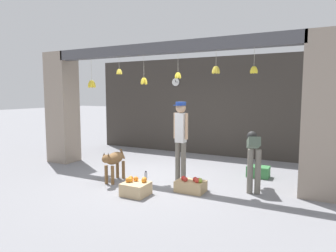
{
  "coord_description": "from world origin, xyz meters",
  "views": [
    {
      "loc": [
        3.15,
        -5.7,
        1.88
      ],
      "look_at": [
        0.0,
        0.45,
        1.13
      ],
      "focal_mm": 32.0,
      "sensor_mm": 36.0,
      "label": 1
    }
  ],
  "objects_px": {
    "shopkeeper": "(181,134)",
    "dog": "(114,160)",
    "wall_clock": "(176,82)",
    "fruit_crate_oranges": "(136,188)",
    "water_bottle": "(146,177)",
    "produce_box_green": "(258,172)",
    "fruit_crate_apples": "(191,186)",
    "worker_stooping": "(253,153)"
  },
  "relations": [
    {
      "from": "shopkeeper",
      "to": "wall_clock",
      "type": "height_order",
      "value": "wall_clock"
    },
    {
      "from": "fruit_crate_oranges",
      "to": "shopkeeper",
      "type": "bearing_deg",
      "value": 74.27
    },
    {
      "from": "shopkeeper",
      "to": "worker_stooping",
      "type": "distance_m",
      "value": 1.55
    },
    {
      "from": "worker_stooping",
      "to": "water_bottle",
      "type": "xyz_separation_m",
      "value": [
        -2.15,
        -0.5,
        -0.63
      ]
    },
    {
      "from": "dog",
      "to": "wall_clock",
      "type": "height_order",
      "value": "wall_clock"
    },
    {
      "from": "shopkeeper",
      "to": "dog",
      "type": "bearing_deg",
      "value": 34.24
    },
    {
      "from": "dog",
      "to": "produce_box_green",
      "type": "height_order",
      "value": "dog"
    },
    {
      "from": "shopkeeper",
      "to": "wall_clock",
      "type": "xyz_separation_m",
      "value": [
        -1.51,
        2.9,
        1.23
      ]
    },
    {
      "from": "water_bottle",
      "to": "fruit_crate_oranges",
      "type": "bearing_deg",
      "value": -71.01
    },
    {
      "from": "worker_stooping",
      "to": "water_bottle",
      "type": "distance_m",
      "value": 2.29
    },
    {
      "from": "produce_box_green",
      "to": "water_bottle",
      "type": "xyz_separation_m",
      "value": [
        -2.08,
        -1.46,
        -0.02
      ]
    },
    {
      "from": "fruit_crate_oranges",
      "to": "water_bottle",
      "type": "relative_size",
      "value": 2.04
    },
    {
      "from": "dog",
      "to": "fruit_crate_oranges",
      "type": "xyz_separation_m",
      "value": [
        0.89,
        -0.52,
        -0.33
      ]
    },
    {
      "from": "worker_stooping",
      "to": "water_bottle",
      "type": "height_order",
      "value": "worker_stooping"
    },
    {
      "from": "produce_box_green",
      "to": "fruit_crate_oranges",
      "type": "bearing_deg",
      "value": -128.25
    },
    {
      "from": "worker_stooping",
      "to": "produce_box_green",
      "type": "xyz_separation_m",
      "value": [
        -0.07,
        0.96,
        -0.61
      ]
    },
    {
      "from": "fruit_crate_oranges",
      "to": "dog",
      "type": "bearing_deg",
      "value": 149.9
    },
    {
      "from": "dog",
      "to": "shopkeeper",
      "type": "relative_size",
      "value": 0.53
    },
    {
      "from": "dog",
      "to": "worker_stooping",
      "type": "relative_size",
      "value": 0.82
    },
    {
      "from": "dog",
      "to": "water_bottle",
      "type": "height_order",
      "value": "dog"
    },
    {
      "from": "dog",
      "to": "produce_box_green",
      "type": "relative_size",
      "value": 1.87
    },
    {
      "from": "shopkeeper",
      "to": "fruit_crate_apples",
      "type": "bearing_deg",
      "value": 134.14
    },
    {
      "from": "fruit_crate_apples",
      "to": "produce_box_green",
      "type": "distance_m",
      "value": 1.89
    },
    {
      "from": "water_bottle",
      "to": "wall_clock",
      "type": "xyz_separation_m",
      "value": [
        -0.88,
        3.31,
        2.14
      ]
    },
    {
      "from": "shopkeeper",
      "to": "water_bottle",
      "type": "xyz_separation_m",
      "value": [
        -0.63,
        -0.41,
        -0.91
      ]
    },
    {
      "from": "dog",
      "to": "fruit_crate_apples",
      "type": "distance_m",
      "value": 1.77
    },
    {
      "from": "produce_box_green",
      "to": "shopkeeper",
      "type": "bearing_deg",
      "value": -144.15
    },
    {
      "from": "dog",
      "to": "fruit_crate_oranges",
      "type": "distance_m",
      "value": 1.08
    },
    {
      "from": "worker_stooping",
      "to": "water_bottle",
      "type": "bearing_deg",
      "value": 176.97
    },
    {
      "from": "fruit_crate_apples",
      "to": "water_bottle",
      "type": "bearing_deg",
      "value": 171.26
    },
    {
      "from": "dog",
      "to": "water_bottle",
      "type": "bearing_deg",
      "value": 109.28
    },
    {
      "from": "shopkeeper",
      "to": "water_bottle",
      "type": "relative_size",
      "value": 7.5
    },
    {
      "from": "dog",
      "to": "water_bottle",
      "type": "distance_m",
      "value": 0.77
    },
    {
      "from": "shopkeeper",
      "to": "worker_stooping",
      "type": "xyz_separation_m",
      "value": [
        1.52,
        0.09,
        -0.28
      ]
    },
    {
      "from": "fruit_crate_oranges",
      "to": "fruit_crate_apples",
      "type": "height_order",
      "value": "fruit_crate_oranges"
    },
    {
      "from": "shopkeeper",
      "to": "water_bottle",
      "type": "height_order",
      "value": "shopkeeper"
    },
    {
      "from": "fruit_crate_oranges",
      "to": "produce_box_green",
      "type": "bearing_deg",
      "value": 51.75
    },
    {
      "from": "produce_box_green",
      "to": "wall_clock",
      "type": "xyz_separation_m",
      "value": [
        -2.97,
        1.85,
        2.12
      ]
    },
    {
      "from": "fruit_crate_oranges",
      "to": "wall_clock",
      "type": "bearing_deg",
      "value": 105.78
    },
    {
      "from": "shopkeeper",
      "to": "fruit_crate_apples",
      "type": "relative_size",
      "value": 3.11
    },
    {
      "from": "shopkeeper",
      "to": "fruit_crate_oranges",
      "type": "xyz_separation_m",
      "value": [
        -0.35,
        -1.23,
        -0.88
      ]
    },
    {
      "from": "wall_clock",
      "to": "fruit_crate_apples",
      "type": "bearing_deg",
      "value": -60.06
    }
  ]
}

